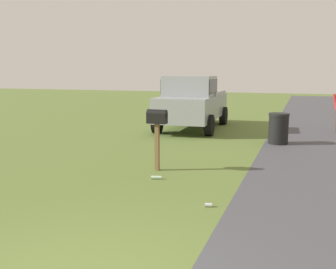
% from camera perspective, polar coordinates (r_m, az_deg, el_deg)
% --- Properties ---
extents(mailbox, '(0.22, 0.45, 1.41)m').
position_cam_1_polar(mailbox, '(8.68, -1.64, 1.84)').
color(mailbox, brown).
rests_on(mailbox, ground).
extents(pickup_truck, '(4.89, 2.36, 2.09)m').
position_cam_1_polar(pickup_truck, '(15.16, 3.61, 4.95)').
color(pickup_truck, '#93999E').
rests_on(pickup_truck, ground).
extents(trash_bin, '(0.64, 0.64, 0.97)m').
position_cam_1_polar(trash_bin, '(12.52, 16.07, 0.86)').
color(trash_bin, black).
rests_on(trash_bin, ground).
extents(litter_bottle_near_hydrant, '(0.13, 0.23, 0.07)m').
position_cam_1_polar(litter_bottle_near_hydrant, '(8.16, -1.75, -6.38)').
color(litter_bottle_near_hydrant, '#B2D8BF').
rests_on(litter_bottle_near_hydrant, ground).
extents(litter_can_by_mailbox, '(0.09, 0.13, 0.07)m').
position_cam_1_polar(litter_can_by_mailbox, '(6.57, 6.01, -10.35)').
color(litter_can_by_mailbox, silver).
rests_on(litter_can_by_mailbox, ground).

